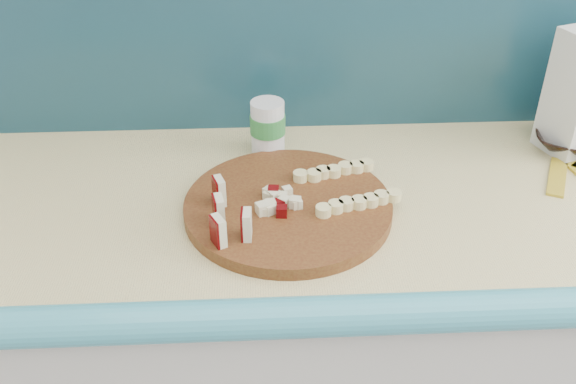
# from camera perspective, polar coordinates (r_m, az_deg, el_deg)

# --- Properties ---
(kitchen_counter) EXTENTS (2.20, 0.63, 0.91)m
(kitchen_counter) POSITION_cam_1_polar(r_m,az_deg,el_deg) (1.54, 16.99, -14.21)
(kitchen_counter) COLOR beige
(kitchen_counter) RESTS_ON ground
(backsplash) EXTENTS (2.20, 0.02, 0.50)m
(backsplash) POSITION_cam_1_polar(r_m,az_deg,el_deg) (1.39, 18.27, 15.33)
(backsplash) COLOR teal
(backsplash) RESTS_ON kitchen_counter
(cutting_board) EXTENTS (0.45, 0.45, 0.02)m
(cutting_board) POSITION_cam_1_polar(r_m,az_deg,el_deg) (1.11, -0.00, -1.34)
(cutting_board) COLOR #451D0E
(cutting_board) RESTS_ON kitchen_counter
(apple_wedges) EXTENTS (0.07, 0.15, 0.05)m
(apple_wedges) POSITION_cam_1_polar(r_m,az_deg,el_deg) (1.04, -5.59, -1.94)
(apple_wedges) COLOR beige
(apple_wedges) RESTS_ON cutting_board
(apple_chunks) EXTENTS (0.06, 0.06, 0.02)m
(apple_chunks) POSITION_cam_1_polar(r_m,az_deg,el_deg) (1.10, -1.14, -0.69)
(apple_chunks) COLOR #F7F0C5
(apple_chunks) RESTS_ON cutting_board
(banana_slices) EXTENTS (0.18, 0.17, 0.02)m
(banana_slices) POSITION_cam_1_polar(r_m,az_deg,el_deg) (1.14, 5.20, 0.56)
(banana_slices) COLOR #E3D58A
(banana_slices) RESTS_ON cutting_board
(brown_bowl) EXTENTS (0.20, 0.20, 0.04)m
(brown_bowl) POSITION_cam_1_polar(r_m,az_deg,el_deg) (1.42, 24.01, 4.20)
(brown_bowl) COLOR black
(brown_bowl) RESTS_ON kitchen_counter
(canister) EXTENTS (0.07, 0.07, 0.11)m
(canister) POSITION_cam_1_polar(r_m,az_deg,el_deg) (1.27, -1.81, 5.79)
(canister) COLOR silver
(canister) RESTS_ON kitchen_counter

